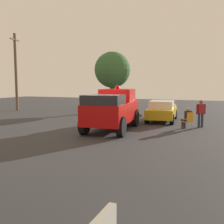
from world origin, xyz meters
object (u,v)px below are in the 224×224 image
Objects in this scene: spectator_standing at (201,112)px; spectator_seated at (187,117)px; vintage_fire_truck at (113,109)px; utility_pole at (16,71)px; oak_tree_left at (112,70)px; lawn_chair_near_truck at (188,119)px; classic_hot_rod at (162,111)px; lawn_chair_by_car at (120,111)px.

spectator_seated is at bearing -36.23° from spectator_standing.
vintage_fire_truck is 4.36m from spectator_seated.
spectator_standing is 18.17m from utility_pole.
lawn_chair_near_truck is at bearing 45.85° from oak_tree_left.
lawn_chair_near_truck is 0.17m from spectator_seated.
vintage_fire_truck is at bearing -68.03° from lawn_chair_near_truck.
classic_hot_rod is 0.80× the size of oak_tree_left.
spectator_seated is at bearing 113.47° from vintage_fire_truck.
vintage_fire_truck is 6.01× the size of lawn_chair_by_car.
spectator_seated is (-1.73, 3.97, -0.50)m from vintage_fire_truck.
utility_pole reaches higher than classic_hot_rod.
lawn_chair_near_truck is (2.93, 2.13, -0.16)m from classic_hot_rod.
oak_tree_left is at bearing -134.23° from spectator_seated.
lawn_chair_by_car is 6.30m from oak_tree_left.
oak_tree_left reaches higher than lawn_chair_near_truck.
classic_hot_rod reaches higher than spectator_seated.
lawn_chair_near_truck is 0.61× the size of spectator_standing.
vintage_fire_truck is 6.01× the size of lawn_chair_near_truck.
spectator_seated is 1.24m from spectator_standing.
vintage_fire_truck is 1.36× the size of classic_hot_rod.
oak_tree_left is at bearing -157.89° from vintage_fire_truck.
oak_tree_left is at bearing -134.15° from lawn_chair_near_truck.
classic_hot_rod is 0.61× the size of utility_pole.
utility_pole is (2.67, -9.07, -0.02)m from oak_tree_left.
oak_tree_left reaches higher than vintage_fire_truck.
lawn_chair_near_truck is at bearing 52.23° from spectator_seated.
vintage_fire_truck reaches higher than lawn_chair_near_truck.
lawn_chair_by_car is 0.18× the size of oak_tree_left.
spectator_seated is at bearing 61.80° from lawn_chair_by_car.
classic_hot_rod is at bearing -143.89° from lawn_chair_near_truck.
vintage_fire_truck is 4.44m from lawn_chair_near_truck.
classic_hot_rod is 3.33m from spectator_standing.
lawn_chair_by_car is at bearing -107.04° from spectator_standing.
lawn_chair_near_truck is at bearing 73.71° from utility_pole.
utility_pole reaches higher than spectator_seated.
classic_hot_rod is 15.23m from utility_pole.
utility_pole is at bearing -106.29° from lawn_chair_near_truck.
classic_hot_rod is at bearing 82.23° from utility_pole.
lawn_chair_by_car is (-2.87, -5.31, 0.00)m from lawn_chair_near_truck.
oak_tree_left reaches higher than classic_hot_rod.
utility_pole reaches higher than lawn_chair_by_car.
spectator_standing is at bearing 143.77° from spectator_seated.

